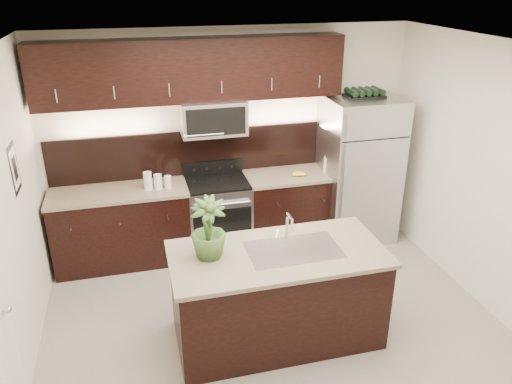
# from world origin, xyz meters

# --- Properties ---
(ground) EXTENTS (4.50, 4.50, 0.00)m
(ground) POSITION_xyz_m (0.00, 0.00, 0.00)
(ground) COLOR gray
(ground) RESTS_ON ground
(room_walls) EXTENTS (4.52, 4.02, 2.71)m
(room_walls) POSITION_xyz_m (-0.11, -0.04, 1.70)
(room_walls) COLOR silver
(room_walls) RESTS_ON ground
(counter_run) EXTENTS (3.51, 0.65, 0.94)m
(counter_run) POSITION_xyz_m (-0.46, 1.69, 0.47)
(counter_run) COLOR black
(counter_run) RESTS_ON ground
(upper_fixtures) EXTENTS (3.49, 0.40, 1.66)m
(upper_fixtures) POSITION_xyz_m (-0.43, 1.84, 2.14)
(upper_fixtures) COLOR black
(upper_fixtures) RESTS_ON counter_run
(island) EXTENTS (1.96, 0.96, 0.94)m
(island) POSITION_xyz_m (-0.02, -0.10, 0.47)
(island) COLOR black
(island) RESTS_ON ground
(sink_faucet) EXTENTS (0.84, 0.50, 0.28)m
(sink_faucet) POSITION_xyz_m (0.13, -0.09, 0.96)
(sink_faucet) COLOR silver
(sink_faucet) RESTS_ON island
(refrigerator) EXTENTS (0.90, 0.81, 1.87)m
(refrigerator) POSITION_xyz_m (1.57, 1.63, 0.94)
(refrigerator) COLOR #B2B2B7
(refrigerator) RESTS_ON ground
(wine_rack) EXTENTS (0.46, 0.29, 0.11)m
(wine_rack) POSITION_xyz_m (1.57, 1.63, 1.92)
(wine_rack) COLOR black
(wine_rack) RESTS_ON refrigerator
(plant) EXTENTS (0.33, 0.33, 0.56)m
(plant) POSITION_xyz_m (-0.63, -0.01, 1.22)
(plant) COLOR #335221
(plant) RESTS_ON island
(canisters) EXTENTS (0.32, 0.11, 0.21)m
(canisters) POSITION_xyz_m (-0.98, 1.63, 1.03)
(canisters) COLOR silver
(canisters) RESTS_ON counter_run
(french_press) EXTENTS (0.10, 0.10, 0.29)m
(french_press) POSITION_xyz_m (1.15, 1.64, 1.05)
(french_press) COLOR silver
(french_press) RESTS_ON counter_run
(bananas) EXTENTS (0.18, 0.15, 0.05)m
(bananas) POSITION_xyz_m (0.72, 1.61, 0.97)
(bananas) COLOR yellow
(bananas) RESTS_ON counter_run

